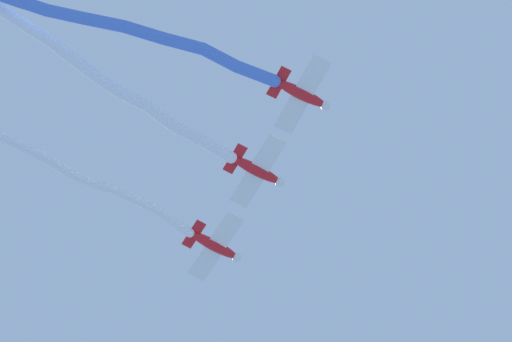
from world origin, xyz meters
TOP-DOWN VIEW (x-y plane):
  - airplane_lead at (7.25, -4.08)m, footprint 4.89×5.27m
  - smoke_trail_lead at (-4.32, -12.00)m, footprint 21.32×12.99m
  - airplane_left_wing at (2.85, 0.84)m, footprint 5.01×5.16m
  - smoke_trail_left_wing at (-5.19, -7.66)m, footprint 13.67×15.29m
  - airplane_right_wing at (-1.54, 5.77)m, footprint 5.10×5.07m
  - smoke_trail_right_wing at (-12.39, -4.69)m, footprint 19.84×18.06m

SIDE VIEW (x-z plane):
  - airplane_lead at x=7.25m, z-range 76.32..77.80m
  - airplane_right_wing at x=-1.54m, z-range 76.32..77.80m
  - smoke_trail_lead at x=-4.32m, z-range 76.10..78.26m
  - airplane_left_wing at x=2.85m, z-range 76.62..78.10m
  - smoke_trail_right_wing at x=-12.39m, z-range 76.51..78.30m
  - smoke_trail_left_wing at x=-5.19m, z-range 76.91..78.92m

